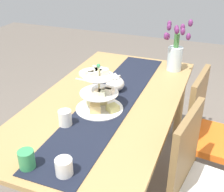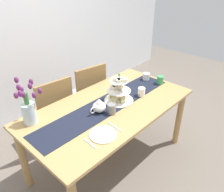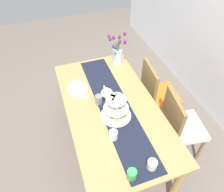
{
  "view_description": "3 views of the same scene",
  "coord_description": "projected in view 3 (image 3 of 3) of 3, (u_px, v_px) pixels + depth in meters",
  "views": [
    {
      "loc": [
        1.6,
        0.66,
        1.68
      ],
      "look_at": [
        0.01,
        0.03,
        0.78
      ],
      "focal_mm": 47.1,
      "sensor_mm": 36.0,
      "label": 1
    },
    {
      "loc": [
        -1.38,
        -1.32,
        1.95
      ],
      "look_at": [
        0.08,
        0.04,
        0.8
      ],
      "focal_mm": 36.54,
      "sensor_mm": 36.0,
      "label": 2
    },
    {
      "loc": [
        1.37,
        -0.47,
        2.32
      ],
      "look_at": [
        -0.05,
        0.02,
        0.84
      ],
      "focal_mm": 33.46,
      "sensor_mm": 36.0,
      "label": 3
    }
  ],
  "objects": [
    {
      "name": "mug_white_text",
      "position": [
        113.0,
        135.0,
        1.83
      ],
      "size": [
        0.08,
        0.08,
        0.09
      ],
      "primitive_type": "cylinder",
      "color": "white",
      "rests_on": "dining_table"
    },
    {
      "name": "mug_grey",
      "position": [
        99.0,
        99.0,
        2.14
      ],
      "size": [
        0.08,
        0.08,
        0.09
      ],
      "primitive_type": "cylinder",
      "color": "slate",
      "rests_on": "table_runner"
    },
    {
      "name": "chair_left",
      "position": [
        156.0,
        92.0,
        2.63
      ],
      "size": [
        0.46,
        0.46,
        0.91
      ],
      "color": "olive",
      "rests_on": "ground_plane"
    },
    {
      "name": "ground_plane",
      "position": [
        111.0,
        145.0,
        2.66
      ],
      "size": [
        8.0,
        8.0,
        0.0
      ],
      "primitive_type": "plane",
      "color": "#6B6056"
    },
    {
      "name": "tiered_cake_stand",
      "position": [
        116.0,
        109.0,
        1.98
      ],
      "size": [
        0.3,
        0.3,
        0.3
      ],
      "color": "beige",
      "rests_on": "table_runner"
    },
    {
      "name": "dining_table",
      "position": [
        111.0,
        112.0,
        2.21
      ],
      "size": [
        1.74,
        0.91,
        0.74
      ],
      "color": "tan",
      "rests_on": "ground_plane"
    },
    {
      "name": "fork_left",
      "position": [
        75.0,
        81.0,
        2.42
      ],
      "size": [
        0.03,
        0.15,
        0.01
      ],
      "primitive_type": "cube",
      "rotation": [
        0.0,
        0.0,
        -0.08
      ],
      "color": "silver",
      "rests_on": "dining_table"
    },
    {
      "name": "teapot",
      "position": [
        107.0,
        93.0,
        2.2
      ],
      "size": [
        0.24,
        0.13,
        0.14
      ],
      "color": "white",
      "rests_on": "table_runner"
    },
    {
      "name": "dinner_plate_left",
      "position": [
        78.0,
        89.0,
        2.32
      ],
      "size": [
        0.23,
        0.23,
        0.01
      ],
      "primitive_type": "cylinder",
      "color": "white",
      "rests_on": "dining_table"
    },
    {
      "name": "cream_jug",
      "position": [
        152.0,
        165.0,
        1.64
      ],
      "size": [
        0.08,
        0.08,
        0.08
      ],
      "primitive_type": "cylinder",
      "color": "white",
      "rests_on": "dining_table"
    },
    {
      "name": "knife_left",
      "position": [
        81.0,
        98.0,
        2.22
      ],
      "size": [
        0.03,
        0.17,
        0.01
      ],
      "primitive_type": "cube",
      "rotation": [
        0.0,
        0.0,
        -0.08
      ],
      "color": "silver",
      "rests_on": "dining_table"
    },
    {
      "name": "chair_right",
      "position": [
        179.0,
        124.0,
        2.27
      ],
      "size": [
        0.48,
        0.48,
        0.91
      ],
      "color": "olive",
      "rests_on": "ground_plane"
    },
    {
      "name": "tulip_vase",
      "position": [
        117.0,
        53.0,
        2.56
      ],
      "size": [
        0.22,
        0.21,
        0.42
      ],
      "color": "silver",
      "rests_on": "dining_table"
    },
    {
      "name": "table_runner",
      "position": [
        114.0,
        105.0,
        2.15
      ],
      "size": [
        1.65,
        0.31,
        0.0
      ],
      "primitive_type": "cube",
      "color": "black",
      "rests_on": "dining_table"
    },
    {
      "name": "mug_orange",
      "position": [
        132.0,
        174.0,
        1.58
      ],
      "size": [
        0.08,
        0.08,
        0.09
      ],
      "primitive_type": "cylinder",
      "color": "#389356",
      "rests_on": "dining_table"
    }
  ]
}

